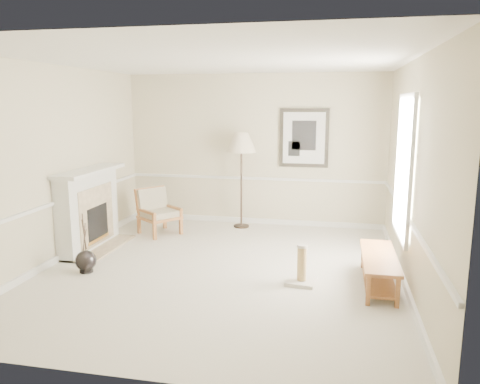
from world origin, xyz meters
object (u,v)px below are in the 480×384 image
armchair (157,209)px  scratching_post (302,271)px  floor_vase (86,261)px  bench (379,265)px  floor_lamp (241,145)px

armchair → scratching_post: (2.78, -1.94, -0.28)m
floor_vase → bench: 4.00m
armchair → bench: (3.76, -1.81, -0.17)m
bench → scratching_post: 1.00m
armchair → scratching_post: size_ratio=1.70×
floor_vase → scratching_post: (3.00, 0.19, 0.01)m
armchair → scratching_post: bearing=-87.5°
armchair → scratching_post: armchair is taller
floor_vase → armchair: floor_vase is taller
floor_lamp → scratching_post: size_ratio=3.39×
floor_lamp → bench: 3.68m
floor_vase → scratching_post: bearing=3.6°
floor_vase → scratching_post: 3.01m
floor_lamp → scratching_post: 3.30m
floor_lamp → bench: (2.33, -2.53, -1.30)m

